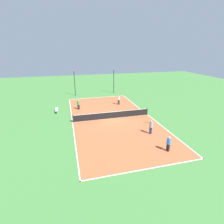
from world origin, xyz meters
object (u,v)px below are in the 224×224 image
(player_far_green, at_px, (78,104))
(tennis_ball_far_baseline, at_px, (175,154))
(tennis_net, at_px, (112,115))
(tennis_ball_right_alley, at_px, (111,100))
(tennis_ball_near_net, at_px, (106,104))
(bench, at_px, (57,109))
(fence_post_back_right, at_px, (114,82))
(fence_post_back_left, at_px, (75,84))
(player_near_white, at_px, (119,99))
(player_near_blue, at_px, (169,143))
(player_baseline_gray, at_px, (151,126))

(player_far_green, bearing_deg, tennis_ball_far_baseline, 82.79)
(tennis_net, bearing_deg, tennis_ball_right_alley, 76.37)
(tennis_ball_near_net, height_order, tennis_ball_far_baseline, same)
(bench, xyz_separation_m, fence_post_back_right, (10.91, 8.66, 1.93))
(tennis_net, relative_size, fence_post_back_left, 2.18)
(bench, height_order, player_near_white, player_near_white)
(player_near_blue, xyz_separation_m, tennis_ball_right_alley, (-0.92, 16.72, -0.78))
(tennis_ball_near_net, relative_size, tennis_ball_right_alley, 1.00)
(tennis_ball_near_net, bearing_deg, player_baseline_gray, -78.11)
(tennis_net, height_order, tennis_ball_far_baseline, tennis_net)
(tennis_ball_near_net, bearing_deg, fence_post_back_right, 65.05)
(player_far_green, relative_size, player_near_white, 0.96)
(player_baseline_gray, distance_m, tennis_ball_near_net, 11.49)
(tennis_ball_right_alley, height_order, fence_post_back_left, fence_post_back_left)
(player_far_green, relative_size, tennis_ball_far_baseline, 22.34)
(tennis_ball_right_alley, height_order, tennis_ball_far_baseline, same)
(bench, bearing_deg, tennis_ball_right_alley, -68.51)
(player_near_blue, distance_m, tennis_ball_near_net, 14.88)
(player_near_white, bearing_deg, fence_post_back_left, -51.33)
(player_near_white, distance_m, tennis_ball_near_net, 2.28)
(fence_post_back_right, bearing_deg, player_near_blue, -92.60)
(bench, relative_size, tennis_ball_right_alley, 27.42)
(player_baseline_gray, distance_m, tennis_ball_right_alley, 13.32)
(player_near_blue, distance_m, fence_post_back_left, 22.89)
(bench, height_order, player_far_green, player_far_green)
(player_near_blue, distance_m, player_far_green, 15.06)
(bench, distance_m, fence_post_back_left, 9.44)
(player_baseline_gray, bearing_deg, fence_post_back_right, -43.25)
(tennis_ball_far_baseline, height_order, fence_post_back_right, fence_post_back_right)
(player_near_white, height_order, fence_post_back_right, fence_post_back_right)
(player_near_blue, height_order, tennis_ball_near_net, player_near_blue)
(tennis_ball_far_baseline, bearing_deg, fence_post_back_left, 107.24)
(bench, bearing_deg, player_near_blue, -143.05)
(tennis_ball_right_alley, bearing_deg, player_far_green, -150.75)
(player_baseline_gray, bearing_deg, player_far_green, -5.86)
(tennis_net, height_order, player_baseline_gray, player_baseline_gray)
(player_near_blue, height_order, tennis_ball_far_baseline, player_near_blue)
(player_far_green, relative_size, tennis_ball_right_alley, 22.34)
(tennis_net, relative_size, tennis_ball_far_baseline, 148.79)
(tennis_ball_near_net, relative_size, fence_post_back_left, 0.01)
(fence_post_back_left, distance_m, fence_post_back_right, 7.69)
(player_baseline_gray, distance_m, tennis_ball_far_baseline, 4.21)
(tennis_net, xyz_separation_m, player_far_green, (-3.95, 4.68, 0.37))
(player_near_white, bearing_deg, tennis_net, 63.37)
(bench, bearing_deg, fence_post_back_right, -51.56)
(bench, relative_size, player_baseline_gray, 1.19)
(player_near_blue, bearing_deg, bench, 11.70)
(player_near_blue, bearing_deg, fence_post_back_left, -8.20)
(bench, xyz_separation_m, player_near_blue, (9.92, -13.18, 0.44))
(player_baseline_gray, bearing_deg, player_near_blue, 139.44)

